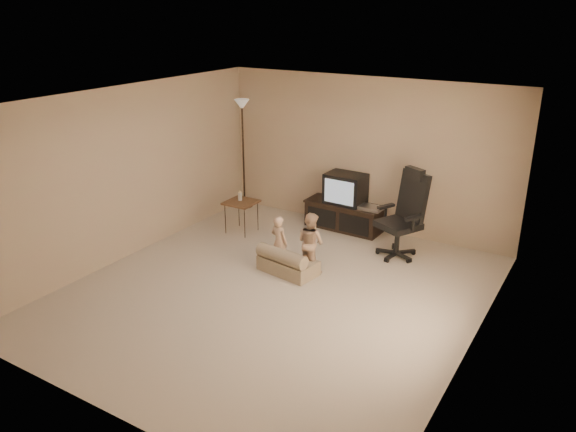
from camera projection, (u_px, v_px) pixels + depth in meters
The scene contains 9 objects.
floor at pixel (275, 292), 7.34m from camera, with size 5.50×5.50×0.00m, color beige.
room_shell at pixel (274, 182), 6.81m from camera, with size 5.50×5.50×5.50m.
tv_stand at pixel (345, 206), 9.30m from camera, with size 1.34×0.53×0.95m.
office_chair at pixel (402, 225), 8.27m from camera, with size 0.82×0.84×1.33m.
side_table at pixel (241, 202), 9.13m from camera, with size 0.48×0.48×0.72m.
floor_lamp at pixel (243, 130), 9.99m from camera, with size 0.31×0.31×1.98m.
child_sofa at pixel (286, 263), 7.82m from camera, with size 0.87×0.58×0.40m.
toddler_left at pixel (279, 242), 7.92m from camera, with size 0.28×0.21×0.78m, color tan.
toddler_right at pixel (311, 242), 7.81m from camera, with size 0.42×0.23×0.86m, color tan.
Camera 1 is at (3.53, -5.48, 3.53)m, focal length 35.00 mm.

